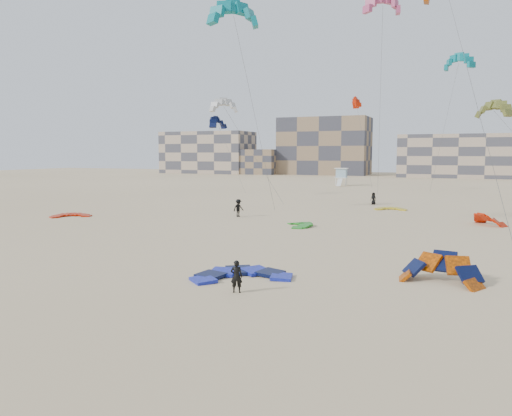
% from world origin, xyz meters
% --- Properties ---
extents(ground, '(320.00, 320.00, 0.00)m').
position_xyz_m(ground, '(0.00, 0.00, 0.00)').
color(ground, beige).
rests_on(ground, ground).
extents(kite_ground_blue, '(6.90, 6.98, 0.82)m').
position_xyz_m(kite_ground_blue, '(0.48, 1.60, 0.00)').
color(kite_ground_blue, '#2028D9').
rests_on(kite_ground_blue, ground).
extents(kite_ground_orange, '(4.90, 4.92, 4.19)m').
position_xyz_m(kite_ground_orange, '(10.59, 4.59, 0.00)').
color(kite_ground_orange, '#FF5F02').
rests_on(kite_ground_orange, ground).
extents(kite_ground_red, '(5.38, 5.40, 0.80)m').
position_xyz_m(kite_ground_red, '(-27.38, 18.67, 0.00)').
color(kite_ground_red, red).
rests_on(kite_ground_red, ground).
extents(kite_ground_green, '(4.59, 4.48, 1.01)m').
position_xyz_m(kite_ground_green, '(-2.51, 21.33, 0.00)').
color(kite_ground_green, green).
rests_on(kite_ground_green, ground).
extents(kite_ground_red_far, '(4.85, 4.83, 3.30)m').
position_xyz_m(kite_ground_red_far, '(13.94, 29.09, 0.00)').
color(kite_ground_red_far, red).
rests_on(kite_ground_red_far, ground).
extents(kite_ground_yellow, '(3.94, 4.09, 0.67)m').
position_xyz_m(kite_ground_yellow, '(3.54, 38.55, 0.00)').
color(kite_ground_yellow, gold).
rests_on(kite_ground_yellow, ground).
extents(kitesurfer_main, '(0.67, 0.54, 1.61)m').
position_xyz_m(kitesurfer_main, '(1.46, -1.17, 0.81)').
color(kitesurfer_main, black).
rests_on(kitesurfer_main, ground).
extents(kitesurfer_c, '(1.23, 1.41, 1.89)m').
position_xyz_m(kitesurfer_c, '(-10.65, 25.52, 0.95)').
color(kitesurfer_c, black).
rests_on(kitesurfer_c, ground).
extents(kitesurfer_e, '(0.92, 0.77, 1.61)m').
position_xyz_m(kitesurfer_e, '(0.58, 44.10, 0.81)').
color(kitesurfer_e, black).
rests_on(kitesurfer_e, ground).
extents(kite_fly_teal_a, '(5.90, 11.16, 18.85)m').
position_xyz_m(kite_fly_teal_a, '(-6.84, 16.38, 18.24)').
color(kite_fly_teal_a, '#0D8584').
rests_on(kite_fly_teal_a, ground).
extents(kite_fly_grey, '(9.49, 4.46, 12.46)m').
position_xyz_m(kite_fly_grey, '(-14.56, 30.07, 12.18)').
color(kite_fly_grey, white).
rests_on(kite_fly_grey, ground).
extents(kite_fly_pink, '(5.62, 14.78, 23.83)m').
position_xyz_m(kite_fly_pink, '(2.17, 37.44, 23.60)').
color(kite_fly_pink, '#B94A69').
rests_on(kite_fly_pink, ground).
extents(kite_fly_olive, '(10.19, 12.82, 12.04)m').
position_xyz_m(kite_fly_olive, '(14.25, 37.91, 11.40)').
color(kite_fly_olive, olive).
rests_on(kite_fly_olive, ground).
extents(kite_fly_navy, '(8.17, 5.25, 11.82)m').
position_xyz_m(kite_fly_navy, '(-23.91, 46.85, 11.34)').
color(kite_fly_navy, '#071039').
rests_on(kite_fly_navy, ground).
extents(kite_fly_teal_b, '(6.06, 5.34, 19.68)m').
position_xyz_m(kite_fly_teal_b, '(10.23, 54.89, 19.47)').
color(kite_fly_teal_b, '#0D8584').
rests_on(kite_fly_teal_b, ground).
extents(kite_fly_red, '(5.74, 5.29, 15.61)m').
position_xyz_m(kite_fly_red, '(-5.89, 63.74, 15.25)').
color(kite_fly_red, red).
rests_on(kite_fly_red, ground).
extents(lifeguard_tower_far, '(2.77, 5.12, 3.69)m').
position_xyz_m(lifeguard_tower_far, '(-12.16, 80.79, 1.83)').
color(lifeguard_tower_far, white).
rests_on(lifeguard_tower_far, ground).
extents(condo_west_a, '(30.00, 15.00, 14.00)m').
position_xyz_m(condo_west_a, '(-70.00, 130.00, 7.00)').
color(condo_west_a, tan).
rests_on(condo_west_a, ground).
extents(condo_west_b, '(28.00, 14.00, 18.00)m').
position_xyz_m(condo_west_b, '(-30.00, 134.00, 9.00)').
color(condo_west_b, '#896E52').
rests_on(condo_west_b, ground).
extents(condo_mid, '(32.00, 16.00, 12.00)m').
position_xyz_m(condo_mid, '(10.00, 130.00, 6.00)').
color(condo_mid, tan).
rests_on(condo_mid, ground).
extents(condo_fill_left, '(12.00, 10.00, 8.00)m').
position_xyz_m(condo_fill_left, '(-50.00, 128.00, 4.00)').
color(condo_fill_left, '#896E52').
rests_on(condo_fill_left, ground).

